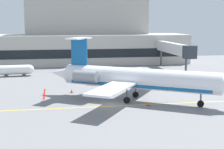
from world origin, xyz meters
name	(u,v)px	position (x,y,z in m)	size (l,w,h in m)	color
ground	(113,106)	(0.00, 0.00, -0.05)	(120.00, 120.00, 0.11)	slate
terminal_building	(79,38)	(-0.77, 48.19, 6.86)	(60.03, 15.57, 17.87)	#B7B2A8
jet_bridge_west	(175,49)	(19.38, 28.88, 5.07)	(2.40, 20.76, 6.46)	silver
regional_jet	(135,79)	(3.62, 2.08, 3.25)	(25.58, 20.15, 8.89)	white
baggage_tug	(98,78)	(0.11, 16.94, 0.98)	(3.29, 4.00, 2.16)	silver
pushback_tractor	(138,74)	(8.67, 20.42, 0.99)	(2.73, 3.21, 2.23)	silver
fuel_tank	(15,70)	(-15.85, 27.65, 1.31)	(7.81, 2.38, 2.31)	white
safety_cone_alpha	(72,91)	(-5.11, 9.21, 0.25)	(0.47, 0.47, 0.55)	orange
safety_cone_bravo	(148,104)	(4.74, -0.83, 0.25)	(0.47, 0.47, 0.55)	orange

